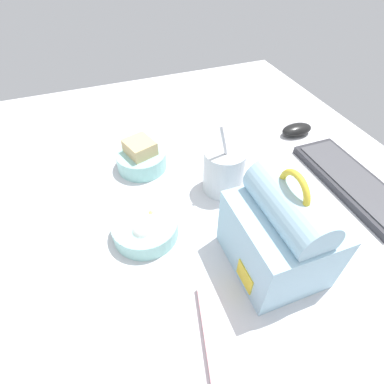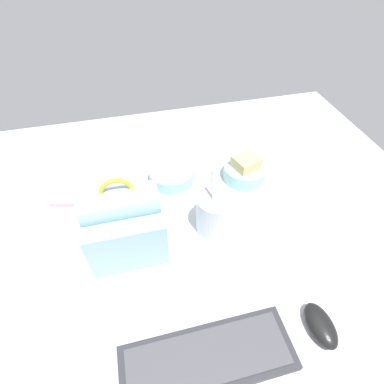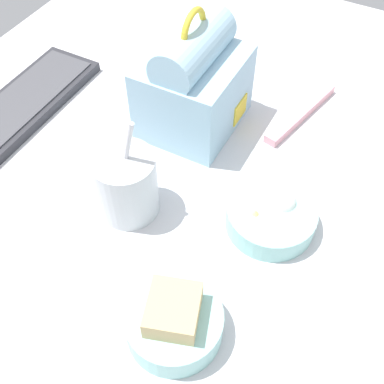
# 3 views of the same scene
# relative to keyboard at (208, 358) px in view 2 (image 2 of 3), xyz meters

# --- Properties ---
(desk_surface) EXTENTS (1.40, 1.10, 0.02)m
(desk_surface) POSITION_rel_keyboard_xyz_m (-0.05, -0.35, -0.02)
(desk_surface) COLOR silver
(desk_surface) RESTS_ON ground
(keyboard) EXTENTS (0.32, 0.12, 0.02)m
(keyboard) POSITION_rel_keyboard_xyz_m (0.00, 0.00, 0.00)
(keyboard) COLOR #2D2D33
(keyboard) RESTS_ON desk_surface
(lunch_bag) EXTENTS (0.17, 0.15, 0.22)m
(lunch_bag) POSITION_rel_keyboard_xyz_m (0.11, -0.29, 0.08)
(lunch_bag) COLOR #9EC6DB
(lunch_bag) RESTS_ON desk_surface
(soup_cup) EXTENTS (0.09, 0.09, 0.18)m
(soup_cup) POSITION_rel_keyboard_xyz_m (-0.10, -0.30, 0.05)
(soup_cup) COLOR silver
(soup_cup) RESTS_ON desk_surface
(bento_bowl_sandwich) EXTENTS (0.12, 0.12, 0.08)m
(bento_bowl_sandwich) POSITION_rel_keyboard_xyz_m (-0.25, -0.46, 0.02)
(bento_bowl_sandwich) COLOR #93D1CC
(bento_bowl_sandwich) RESTS_ON desk_surface
(bento_bowl_snacks) EXTENTS (0.13, 0.13, 0.06)m
(bento_bowl_snacks) POSITION_rel_keyboard_xyz_m (-0.03, -0.50, 0.01)
(bento_bowl_snacks) COLOR #93D1CC
(bento_bowl_snacks) RESTS_ON desk_surface
(computer_mouse) EXTENTS (0.05, 0.09, 0.03)m
(computer_mouse) POSITION_rel_keyboard_xyz_m (-0.23, -0.00, 0.01)
(computer_mouse) COLOR black
(computer_mouse) RESTS_ON desk_surface
(chopstick_case) EXTENTS (0.20, 0.07, 0.02)m
(chopstick_case) POSITION_rel_keyboard_xyz_m (0.22, -0.46, -0.00)
(chopstick_case) COLOR pink
(chopstick_case) RESTS_ON desk_surface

